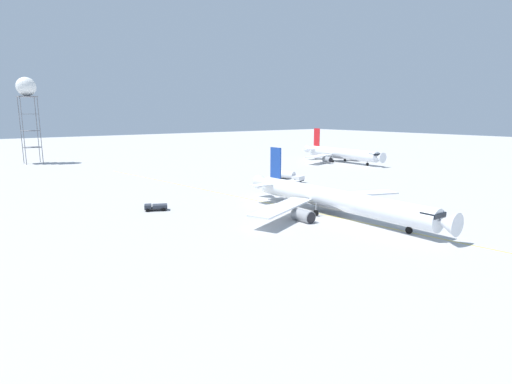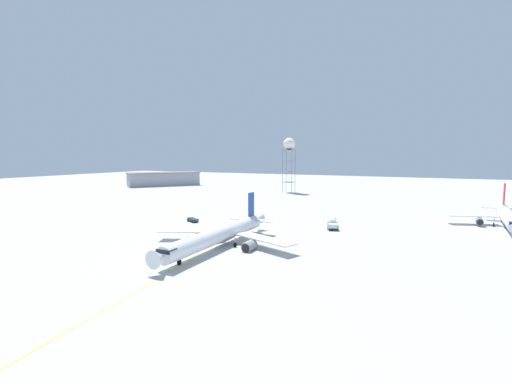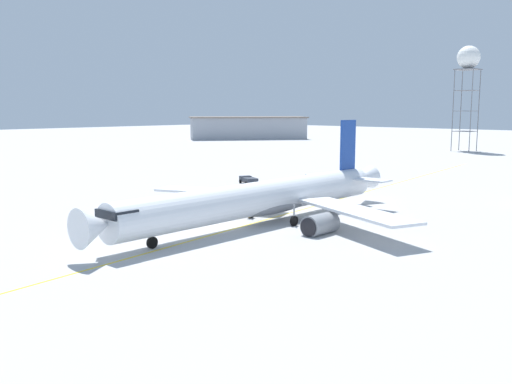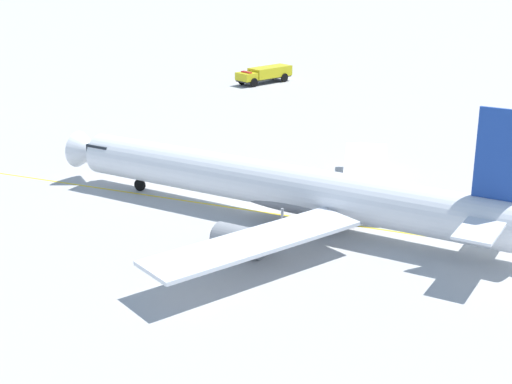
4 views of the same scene
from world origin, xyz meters
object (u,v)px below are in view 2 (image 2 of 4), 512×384
Objects in this scene: airliner_main at (220,235)px; airliner_secondary at (508,218)px; radar_tower at (289,146)px; baggage_truck_truck at (193,220)px; fuel_tanker_truck at (333,222)px.

airliner_secondary is (-63.86, -54.54, 0.43)m from airliner_main.
radar_tower reaches higher than airliner_secondary.
fuel_tanker_truck reaches higher than baggage_truck_truck.
radar_tower reaches higher than airliner_main.
airliner_secondary is at bearing 100.26° from fuel_tanker_truck.
airliner_main is 9.71× the size of baggage_truck_truck.
airliner_main is 33.30m from baggage_truck_truck.
airliner_main is at bearing -46.45° from airliner_secondary.
airliner_secondary is 93.68m from baggage_truck_truck.
radar_tower is (46.63, -86.31, 24.63)m from fuel_tanker_truck.
fuel_tanker_truck is (45.90, 21.05, -1.61)m from airliner_secondary.
baggage_truck_truck is 0.47× the size of fuel_tanker_truck.
airliner_secondary reaches higher than fuel_tanker_truck.
airliner_secondary is 8.37× the size of baggage_truck_truck.
airliner_secondary is 3.95× the size of fuel_tanker_truck.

